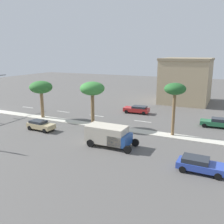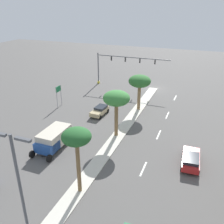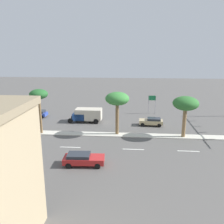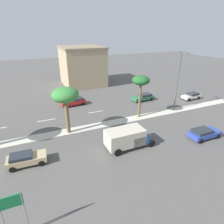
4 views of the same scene
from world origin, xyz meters
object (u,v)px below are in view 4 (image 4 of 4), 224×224
object	(u,v)px
sedan_blue_outboard	(204,133)
sedan_red_mid	(74,102)
box_truck	(128,137)
directional_road_sign	(12,208)
sedan_tan_rear	(26,159)
commercial_building	(82,66)
palm_tree_outboard	(141,82)
street_lamp_inboard	(178,78)
palm_tree_rear	(65,96)
sedan_green_far	(143,97)
sedan_white_center	(191,96)

from	to	relation	value
sedan_blue_outboard	sedan_red_mid	xyz separation A→B (m)	(-19.05, -13.10, 0.01)
box_truck	sedan_red_mid	bearing A→B (deg)	-170.74
directional_road_sign	sedan_red_mid	distance (m)	25.62
sedan_blue_outboard	sedan_tan_rear	world-z (taller)	sedan_tan_rear
commercial_building	directional_road_sign	bearing A→B (deg)	-22.15
sedan_red_mid	box_truck	distance (m)	17.01
sedan_blue_outboard	sedan_tan_rear	distance (m)	22.28
palm_tree_outboard	sedan_blue_outboard	bearing A→B (deg)	26.08
box_truck	street_lamp_inboard	bearing A→B (deg)	117.60
palm_tree_rear	sedan_red_mid	size ratio (longest dim) A/B	1.40
palm_tree_rear	sedan_green_far	world-z (taller)	palm_tree_rear
sedan_green_far	sedan_tan_rear	world-z (taller)	sedan_green_far
commercial_building	sedan_red_mid	world-z (taller)	commercial_building
sedan_white_center	palm_tree_outboard	bearing A→B (deg)	-77.20
sedan_white_center	sedan_red_mid	bearing A→B (deg)	-105.47
directional_road_sign	commercial_building	xyz separation A→B (m)	(-38.18, 15.54, 2.08)
palm_tree_rear	sedan_blue_outboard	bearing A→B (deg)	62.05
commercial_building	sedan_red_mid	size ratio (longest dim) A/B	2.47
palm_tree_rear	street_lamp_inboard	size ratio (longest dim) A/B	0.64
directional_road_sign	box_truck	size ratio (longest dim) A/B	0.63
sedan_tan_rear	sedan_red_mid	bearing A→B (deg)	150.06
sedan_white_center	box_truck	bearing A→B (deg)	-63.42
palm_tree_rear	sedan_blue_outboard	xyz separation A→B (m)	(8.66, 16.32, -4.79)
palm_tree_rear	sedan_blue_outboard	size ratio (longest dim) A/B	1.51
sedan_white_center	sedan_blue_outboard	world-z (taller)	sedan_blue_outboard
commercial_building	palm_tree_outboard	xyz separation A→B (m)	(24.32, 2.62, 1.23)
palm_tree_outboard	street_lamp_inboard	world-z (taller)	street_lamp_inboard
sedan_green_far	sedan_red_mid	world-z (taller)	sedan_green_far
street_lamp_inboard	sedan_green_far	distance (m)	8.86
sedan_tan_rear	box_truck	size ratio (longest dim) A/B	0.70
palm_tree_rear	sedan_white_center	world-z (taller)	palm_tree_rear
commercial_building	palm_tree_rear	world-z (taller)	commercial_building
sedan_white_center	sedan_blue_outboard	size ratio (longest dim) A/B	0.90
sedan_red_mid	box_truck	size ratio (longest dim) A/B	0.79
directional_road_sign	sedan_red_mid	bearing A→B (deg)	157.97
directional_road_sign	box_truck	bearing A→B (deg)	119.24
commercial_building	sedan_tan_rear	distance (m)	33.66
street_lamp_inboard	sedan_red_mid	distance (m)	19.41
street_lamp_inboard	sedan_white_center	xyz separation A→B (m)	(-3.48, 7.55, -5.32)
sedan_white_center	sedan_green_far	bearing A→B (deg)	-108.73
sedan_blue_outboard	sedan_white_center	bearing A→B (deg)	140.85
palm_tree_outboard	sedan_red_mid	bearing A→B (deg)	-138.84
directional_road_sign	sedan_green_far	xyz separation A→B (m)	(-20.51, 23.23, -1.98)
palm_tree_rear	sedan_red_mid	distance (m)	11.89
street_lamp_inboard	sedan_tan_rear	world-z (taller)	street_lamp_inboard
sedan_blue_outboard	box_truck	bearing A→B (deg)	-102.39
palm_tree_outboard	sedan_tan_rear	distance (m)	19.09
street_lamp_inboard	sedan_tan_rear	bearing A→B (deg)	-77.48
street_lamp_inboard	commercial_building	bearing A→B (deg)	-158.06
directional_road_sign	box_truck	distance (m)	14.19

